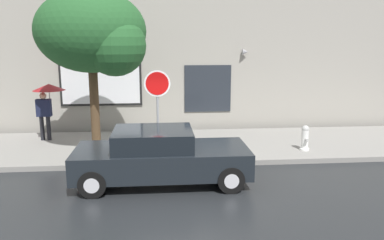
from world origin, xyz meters
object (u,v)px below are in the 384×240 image
(fire_hydrant, at_px, (305,138))
(street_tree, at_px, (96,35))
(parked_car, at_px, (160,157))
(pedestrian_with_umbrella, at_px, (47,95))
(stop_sign, at_px, (157,96))

(fire_hydrant, relative_size, street_tree, 0.16)
(parked_car, relative_size, fire_hydrant, 5.42)
(fire_hydrant, height_order, pedestrian_with_umbrella, pedestrian_with_umbrella)
(pedestrian_with_umbrella, bearing_deg, stop_sign, -30.82)
(parked_car, height_order, pedestrian_with_umbrella, pedestrian_with_umbrella)
(pedestrian_with_umbrella, distance_m, street_tree, 3.33)
(street_tree, relative_size, stop_sign, 1.90)
(fire_hydrant, bearing_deg, stop_sign, -177.35)
(street_tree, bearing_deg, pedestrian_with_umbrella, 137.58)
(pedestrian_with_umbrella, height_order, street_tree, street_tree)
(pedestrian_with_umbrella, bearing_deg, fire_hydrant, -13.61)
(parked_car, relative_size, street_tree, 0.89)
(parked_car, distance_m, pedestrian_with_umbrella, 5.59)
(parked_car, bearing_deg, fire_hydrant, 24.00)
(street_tree, distance_m, stop_sign, 2.49)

